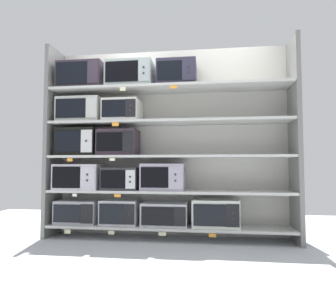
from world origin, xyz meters
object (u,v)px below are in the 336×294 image
at_px(microwave_3, 215,213).
at_px(microwave_6, 163,177).
at_px(microwave_1, 120,212).
at_px(microwave_11, 83,77).
at_px(microwave_5, 122,179).
at_px(microwave_8, 118,143).
at_px(microwave_2, 165,214).
at_px(microwave_9, 81,111).
at_px(microwave_4, 80,177).
at_px(microwave_13, 177,74).
at_px(microwave_12, 131,76).
at_px(microwave_0, 78,212).
at_px(microwave_10, 123,111).
at_px(microwave_7, 79,142).

relative_size(microwave_3, microwave_6, 1.06).
distance_m(microwave_1, microwave_11, 1.76).
height_order(microwave_5, microwave_8, microwave_8).
bearing_deg(microwave_8, microwave_2, -0.03).
distance_m(microwave_2, microwave_9, 1.66).
distance_m(microwave_4, microwave_11, 1.26).
height_order(microwave_9, microwave_11, microwave_11).
bearing_deg(microwave_6, microwave_11, -179.99).
height_order(microwave_5, microwave_13, microwave_13).
bearing_deg(microwave_8, microwave_6, -0.02).
height_order(microwave_3, microwave_12, microwave_12).
distance_m(microwave_6, microwave_11, 1.63).
relative_size(microwave_6, microwave_8, 1.09).
bearing_deg(microwave_6, microwave_4, -179.99).
xyz_separation_m(microwave_1, microwave_3, (1.14, 0.00, 0.01)).
height_order(microwave_3, microwave_11, microwave_11).
distance_m(microwave_0, microwave_5, 0.69).
bearing_deg(microwave_1, microwave_10, 0.28).
relative_size(microwave_1, microwave_3, 0.83).
xyz_separation_m(microwave_9, microwave_11, (0.01, -0.00, 0.43)).
height_order(microwave_3, microwave_9, microwave_9).
xyz_separation_m(microwave_11, microwave_13, (1.20, 0.00, -0.01)).
relative_size(microwave_1, microwave_6, 0.88).
distance_m(microwave_3, microwave_7, 1.88).
distance_m(microwave_4, microwave_8, 0.64).
xyz_separation_m(microwave_0, microwave_11, (0.02, -0.00, 1.69)).
bearing_deg(microwave_13, microwave_1, -179.97).
bearing_deg(microwave_4, microwave_8, 0.05).
relative_size(microwave_1, microwave_4, 0.81).
height_order(microwave_6, microwave_13, microwave_13).
relative_size(microwave_7, microwave_8, 1.06).
relative_size(microwave_1, microwave_8, 0.96).
bearing_deg(microwave_7, microwave_10, -0.01).
bearing_deg(microwave_10, microwave_11, -179.99).
bearing_deg(microwave_11, microwave_12, 0.01).
xyz_separation_m(microwave_7, microwave_8, (0.51, 0.00, -0.01)).
relative_size(microwave_12, microwave_13, 1.21).
bearing_deg(microwave_2, microwave_11, -179.99).
xyz_separation_m(microwave_3, microwave_8, (-1.17, 0.00, 0.83)).
height_order(microwave_10, microwave_13, microwave_13).
bearing_deg(microwave_11, microwave_4, 179.84).
xyz_separation_m(microwave_8, microwave_13, (0.72, -0.00, 0.83)).
bearing_deg(microwave_12, microwave_6, 0.02).
height_order(microwave_8, microwave_11, microwave_11).
height_order(microwave_2, microwave_13, microwave_13).
bearing_deg(microwave_8, microwave_11, -179.94).
relative_size(microwave_3, microwave_8, 1.15).
relative_size(microwave_2, microwave_5, 1.24).
relative_size(microwave_8, microwave_13, 1.00).
bearing_deg(microwave_9, microwave_7, 179.93).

